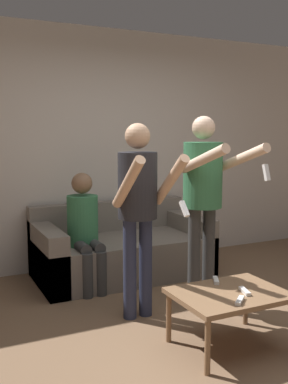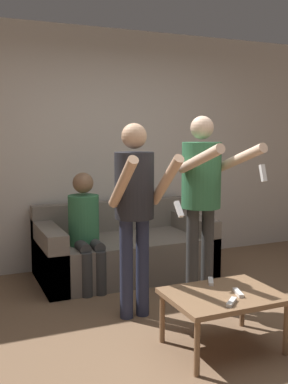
% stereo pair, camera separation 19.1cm
% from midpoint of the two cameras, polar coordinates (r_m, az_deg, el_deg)
% --- Properties ---
extents(ground_plane, '(14.00, 14.00, 0.00)m').
position_cam_midpoint_polar(ground_plane, '(3.62, 7.28, -17.75)').
color(ground_plane, brown).
extents(wall_back, '(6.40, 0.06, 2.70)m').
position_cam_midpoint_polar(wall_back, '(5.25, -5.71, 5.47)').
color(wall_back, beige).
rests_on(wall_back, ground_plane).
extents(couch, '(1.83, 0.95, 0.76)m').
position_cam_midpoint_polar(couch, '(4.92, -4.01, -7.45)').
color(couch, slate).
rests_on(couch, ground_plane).
extents(person_standing_left, '(0.44, 0.65, 1.62)m').
position_cam_midpoint_polar(person_standing_left, '(3.64, -2.19, -0.93)').
color(person_standing_left, '#282D47').
rests_on(person_standing_left, ground_plane).
extents(person_standing_right, '(0.46, 0.79, 1.68)m').
position_cam_midpoint_polar(person_standing_right, '(3.92, 6.26, 0.56)').
color(person_standing_right, '#383838').
rests_on(person_standing_right, ground_plane).
extents(person_seated, '(0.31, 0.53, 1.15)m').
position_cam_midpoint_polar(person_seated, '(4.46, -8.76, -4.30)').
color(person_seated, '#383838').
rests_on(person_seated, ground_plane).
extents(coffee_table, '(0.79, 0.59, 0.41)m').
position_cam_midpoint_polar(coffee_table, '(3.34, 9.18, -13.13)').
color(coffee_table, '#846042').
rests_on(coffee_table, ground_plane).
extents(remote_near, '(0.14, 0.13, 0.02)m').
position_cam_midpoint_polar(remote_near, '(3.15, 10.33, -13.42)').
color(remote_near, white).
rests_on(remote_near, coffee_table).
extents(remote_mid, '(0.08, 0.15, 0.02)m').
position_cam_midpoint_polar(remote_mid, '(3.32, 11.04, -12.27)').
color(remote_mid, white).
rests_on(remote_mid, coffee_table).
extents(remote_far, '(0.10, 0.15, 0.02)m').
position_cam_midpoint_polar(remote_far, '(3.52, 7.56, -11.07)').
color(remote_far, white).
rests_on(remote_far, coffee_table).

